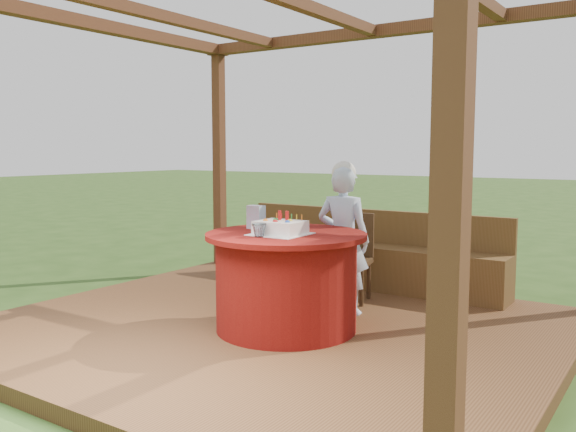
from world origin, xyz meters
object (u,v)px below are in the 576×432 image
object	(u,v)px
bench	(365,261)
table	(286,281)
elderly_woman	(343,237)
chair	(352,254)
gift_bag	(256,217)
birthday_cake	(280,227)
drinking_glass	(259,230)

from	to	relation	value
bench	table	size ratio (longest dim) A/B	2.34
elderly_woman	chair	bearing A→B (deg)	109.18
bench	gift_bag	bearing A→B (deg)	-95.70
table	chair	xyz separation A→B (m)	(-0.03, 1.16, 0.05)
bench	elderly_woman	world-z (taller)	elderly_woman
elderly_woman	table	bearing A→B (deg)	-101.45
chair	gift_bag	size ratio (longest dim) A/B	4.24
bench	birthday_cake	distance (m)	1.96
gift_bag	chair	bearing A→B (deg)	75.41
gift_bag	drinking_glass	xyz separation A→B (m)	(0.31, -0.37, -0.05)
bench	drinking_glass	size ratio (longest dim) A/B	27.05
bench	birthday_cake	bearing A→B (deg)	-84.07
table	birthday_cake	world-z (taller)	birthday_cake
elderly_woman	birthday_cake	distance (m)	0.81
chair	drinking_glass	xyz separation A→B (m)	(-0.02, -1.46, 0.39)
chair	elderly_woman	size ratio (longest dim) A/B	0.62
bench	table	world-z (taller)	bench
elderly_woman	bench	bearing A→B (deg)	106.73
bench	chair	distance (m)	0.66
drinking_glass	bench	bearing A→B (deg)	93.79
gift_bag	drinking_glass	distance (m)	0.48
bench	drinking_glass	bearing A→B (deg)	-86.21
birthday_cake	gift_bag	size ratio (longest dim) A/B	2.09
drinking_glass	table	bearing A→B (deg)	80.31
table	gift_bag	size ratio (longest dim) A/B	6.54
chair	drinking_glass	world-z (taller)	drinking_glass
bench	chair	xyz separation A→B (m)	(0.16, -0.61, 0.18)
bench	drinking_glass	distance (m)	2.15
table	drinking_glass	distance (m)	0.53
chair	gift_bag	bearing A→B (deg)	-106.93
elderly_woman	gift_bag	xyz separation A→B (m)	(-0.50, -0.61, 0.20)
bench	elderly_woman	xyz separation A→B (m)	(0.33, -1.08, 0.41)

